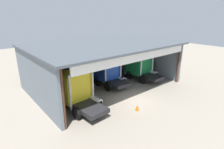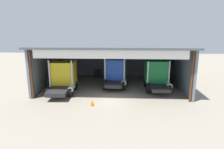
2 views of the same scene
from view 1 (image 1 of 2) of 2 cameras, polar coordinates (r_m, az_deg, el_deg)
ground_plane at (r=18.16m, az=7.76°, el=-8.01°), size 80.00×80.00×0.00m
workshop_shed at (r=21.46m, az=-4.40°, el=6.48°), size 16.20×11.47×5.05m
truck_yellow_left_bay at (r=16.24m, az=-11.09°, el=-4.93°), size 2.88×4.95×3.59m
truck_blue_yard_outside at (r=21.02m, az=-1.23°, el=1.04°), size 2.64×4.55×3.63m
truck_green_center_bay at (r=23.56m, az=9.00°, el=2.80°), size 2.69×4.84×3.39m
oil_drum at (r=24.35m, az=-13.94°, el=-0.19°), size 0.58×0.58×0.94m
tool_cart at (r=23.92m, az=-13.92°, el=-0.45°), size 0.90×0.60×1.00m
traffic_cone at (r=16.21m, az=8.08°, el=-10.36°), size 0.36×0.36×0.56m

